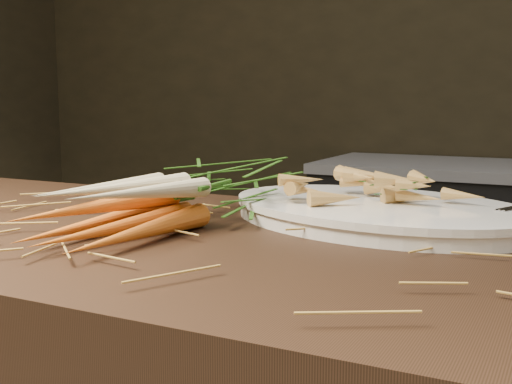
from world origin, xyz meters
TOP-DOWN VIEW (x-y plane):
  - straw_bedding at (0.00, 0.30)m, footprint 1.40×0.60m
  - root_veg_bunch at (-0.18, 0.36)m, footprint 0.21×0.54m
  - serving_platter at (0.09, 0.50)m, footprint 0.58×0.46m
  - roasted_veg_heap at (0.09, 0.50)m, footprint 0.29×0.24m
  - serving_fork at (0.26, 0.43)m, footprint 0.10×0.18m

SIDE VIEW (x-z plane):
  - straw_bedding at x=0.00m, z-range 0.90..0.92m
  - serving_platter at x=0.09m, z-range 0.90..0.93m
  - serving_fork at x=0.26m, z-range 0.93..0.93m
  - root_veg_bunch at x=-0.18m, z-range 0.90..1.00m
  - roasted_veg_heap at x=0.09m, z-range 0.93..0.98m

